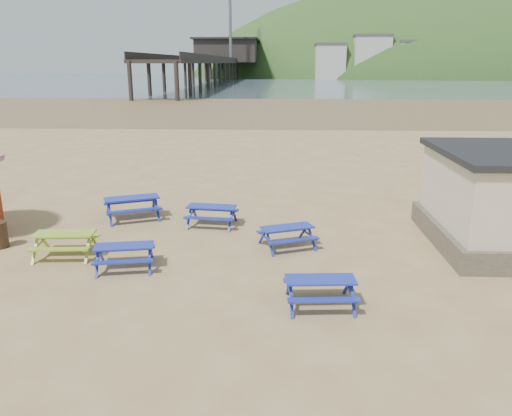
{
  "coord_description": "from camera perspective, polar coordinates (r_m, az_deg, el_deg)",
  "views": [
    {
      "loc": [
        1.66,
        -14.82,
        5.76
      ],
      "look_at": [
        0.93,
        1.5,
        1.0
      ],
      "focal_mm": 35.0,
      "sensor_mm": 36.0,
      "label": 1
    }
  ],
  "objects": [
    {
      "name": "picnic_table_yellow",
      "position": [
        16.5,
        -20.96,
        -3.91
      ],
      "size": [
        1.91,
        1.59,
        0.76
      ],
      "rotation": [
        0.0,
        0.0,
        0.08
      ],
      "color": "#97C229",
      "rests_on": "ground"
    },
    {
      "name": "picnic_table_blue_b",
      "position": [
        18.38,
        -5.06,
        -0.87
      ],
      "size": [
        1.92,
        1.61,
        0.74
      ],
      "rotation": [
        0.0,
        0.0,
        -0.11
      ],
      "color": "#1F149E",
      "rests_on": "ground"
    },
    {
      "name": "wet_sand",
      "position": [
        70.08,
        1.2,
        11.52
      ],
      "size": [
        400.0,
        400.0,
        0.0
      ],
      "primitive_type": "plane",
      "color": "olive",
      "rests_on": "ground"
    },
    {
      "name": "sea",
      "position": [
        184.92,
        2.09,
        14.45
      ],
      "size": [
        400.0,
        400.0,
        0.0
      ],
      "primitive_type": "plane",
      "color": "#435460",
      "rests_on": "ground"
    },
    {
      "name": "headland_town",
      "position": [
        260.44,
        22.85,
        11.55
      ],
      "size": [
        264.0,
        144.0,
        108.0
      ],
      "color": "#2D4C1E",
      "rests_on": "ground"
    },
    {
      "name": "pier",
      "position": [
        194.05,
        -3.41,
        16.12
      ],
      "size": [
        24.0,
        220.0,
        39.29
      ],
      "color": "black",
      "rests_on": "ground"
    },
    {
      "name": "picnic_table_blue_a",
      "position": [
        19.67,
        -13.94,
        0.01
      ],
      "size": [
        2.49,
        2.28,
        0.85
      ],
      "rotation": [
        0.0,
        0.0,
        0.4
      ],
      "color": "#1F149E",
      "rests_on": "ground"
    },
    {
      "name": "picnic_table_blue_e",
      "position": [
        12.49,
        7.32,
        -9.5
      ],
      "size": [
        1.8,
        1.5,
        0.72
      ],
      "rotation": [
        0.0,
        0.0,
        0.07
      ],
      "color": "#1F149E",
      "rests_on": "ground"
    },
    {
      "name": "picnic_table_blue_c",
      "position": [
        16.19,
        3.58,
        -3.31
      ],
      "size": [
        2.05,
        1.87,
        0.7
      ],
      "rotation": [
        0.0,
        0.0,
        0.38
      ],
      "color": "#1F149E",
      "rests_on": "ground"
    },
    {
      "name": "picnic_table_blue_d",
      "position": [
        15.04,
        -14.76,
        -5.39
      ],
      "size": [
        1.9,
        1.64,
        0.7
      ],
      "rotation": [
        0.0,
        0.0,
        0.18
      ],
      "color": "#1F149E",
      "rests_on": "ground"
    },
    {
      "name": "ground",
      "position": [
        15.98,
        -3.6,
        -4.91
      ],
      "size": [
        400.0,
        400.0,
        0.0
      ],
      "primitive_type": "plane",
      "color": "tan",
      "rests_on": "ground"
    }
  ]
}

